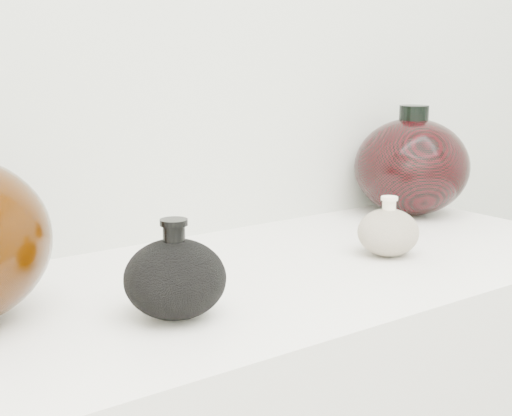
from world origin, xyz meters
TOP-DOWN VIEW (x-y plane):
  - black_gourd_vase at (-0.19, 0.87)m, footprint 0.14×0.14m
  - cream_gourd_vase at (0.22, 0.91)m, footprint 0.12×0.12m
  - right_round_pot at (0.48, 1.10)m, footprint 0.27×0.27m

SIDE VIEW (x-z plane):
  - cream_gourd_vase at x=0.22m, z-range 0.89..0.99m
  - black_gourd_vase at x=-0.19m, z-range 0.89..1.01m
  - right_round_pot at x=0.48m, z-range 0.89..1.11m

